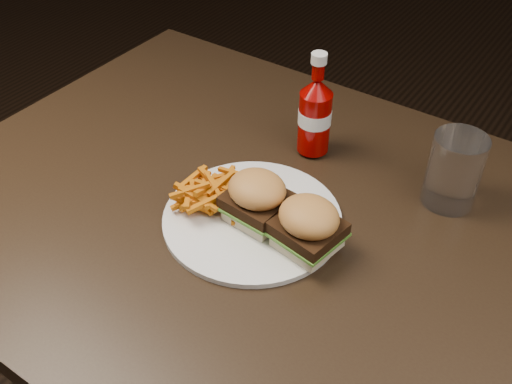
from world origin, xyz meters
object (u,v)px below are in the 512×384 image
Objects in this scene: tumbler at (454,173)px; plate at (252,218)px; dining_table at (298,237)px; ketchup_bottle at (314,122)px.

plate is at bearing -136.63° from tumbler.
plate is at bearing -156.94° from dining_table.
ketchup_bottle reaches higher than plate.
ketchup_bottle is at bearing 114.44° from dining_table.
ketchup_bottle is at bearing -178.25° from tumbler.
tumbler is (0.22, 0.21, 0.05)m from plate.
dining_table is 0.07m from plate.
tumbler reaches higher than dining_table.
plate is 0.31m from tumbler.
ketchup_bottle reaches higher than dining_table.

